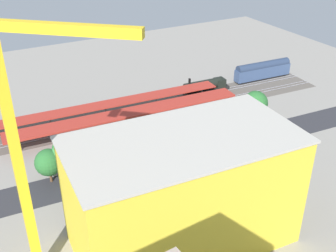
{
  "coord_description": "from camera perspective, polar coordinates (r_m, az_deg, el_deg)",
  "views": [
    {
      "loc": [
        40.09,
        71.43,
        51.44
      ],
      "look_at": [
        1.19,
        -0.17,
        7.16
      ],
      "focal_mm": 44.86,
      "sensor_mm": 36.0,
      "label": 1
    }
  ],
  "objects": [
    {
      "name": "ground_plane",
      "position": [
        96.72,
        0.67,
        -3.61
      ],
      "size": [
        186.99,
        186.99,
        0.0
      ],
      "primitive_type": "plane",
      "color": "gray",
      "rests_on": "ground"
    },
    {
      "name": "rail_bed",
      "position": [
        114.3,
        -4.82,
        1.67
      ],
      "size": [
        117.44,
        20.09,
        0.01
      ],
      "primitive_type": "cube",
      "rotation": [
        0.0,
        0.0,
        -0.05
      ],
      "color": "#5B544C",
      "rests_on": "ground"
    },
    {
      "name": "street_asphalt",
      "position": [
        95.01,
        1.35,
        -4.27
      ],
      "size": [
        117.19,
        15.38,
        0.01
      ],
      "primitive_type": "cube",
      "rotation": [
        0.0,
        0.0,
        -0.05
      ],
      "color": "#2D2D33",
      "rests_on": "ground"
    },
    {
      "name": "track_rails",
      "position": [
        114.22,
        -4.82,
        1.75
      ],
      "size": [
        116.7,
        13.67,
        0.12
      ],
      "color": "#9E9EA8",
      "rests_on": "ground"
    },
    {
      "name": "platform_canopy_near",
      "position": [
        105.08,
        -5.46,
        1.77
      ],
      "size": [
        60.27,
        8.64,
        4.63
      ],
      "color": "#A82D23",
      "rests_on": "ground"
    },
    {
      "name": "platform_canopy_far",
      "position": [
        110.85,
        -8.51,
        2.88
      ],
      "size": [
        64.62,
        8.15,
        4.26
      ],
      "color": "#A82D23",
      "rests_on": "ground"
    },
    {
      "name": "locomotive",
      "position": [
        127.03,
        5.26,
        5.43
      ],
      "size": [
        14.91,
        3.69,
        5.27
      ],
      "color": "black",
      "rests_on": "ground"
    },
    {
      "name": "passenger_coach",
      "position": [
        138.87,
        12.74,
        7.44
      ],
      "size": [
        19.99,
        3.92,
        5.89
      ],
      "color": "black",
      "rests_on": "ground"
    },
    {
      "name": "parked_car_0",
      "position": [
        102.37,
        11.87,
        -1.8
      ],
      "size": [
        4.74,
        1.98,
        1.84
      ],
      "color": "black",
      "rests_on": "ground"
    },
    {
      "name": "parked_car_1",
      "position": [
        98.0,
        8.75,
        -3.01
      ],
      "size": [
        4.66,
        1.91,
        1.64
      ],
      "color": "black",
      "rests_on": "ground"
    },
    {
      "name": "parked_car_2",
      "position": [
        94.6,
        5.15,
        -4.04
      ],
      "size": [
        4.23,
        1.88,
        1.59
      ],
      "color": "black",
      "rests_on": "ground"
    },
    {
      "name": "parked_car_3",
      "position": [
        91.13,
        0.71,
        -5.29
      ],
      "size": [
        4.19,
        1.86,
        1.67
      ],
      "color": "black",
      "rests_on": "ground"
    },
    {
      "name": "parked_car_4",
      "position": [
        88.52,
        -3.22,
        -6.51
      ],
      "size": [
        4.87,
        1.96,
        1.57
      ],
      "color": "black",
      "rests_on": "ground"
    },
    {
      "name": "construction_building",
      "position": [
        68.4,
        2.04,
        -9.05
      ],
      "size": [
        36.33,
        20.04,
        19.5
      ],
      "primitive_type": "cube",
      "rotation": [
        0.0,
        0.0,
        -0.05
      ],
      "color": "yellow",
      "rests_on": "ground"
    },
    {
      "name": "construction_roof_slab",
      "position": [
        62.84,
        2.2,
        -1.85
      ],
      "size": [
        36.96,
        20.67,
        0.4
      ],
      "primitive_type": "cube",
      "rotation": [
        0.0,
        0.0,
        -0.05
      ],
      "color": "#B7B2A8",
      "rests_on": "construction_building"
    },
    {
      "name": "tower_crane",
      "position": [
        57.41,
        -18.95,
        -2.88
      ],
      "size": [
        18.98,
        16.31,
        40.06
      ],
      "color": "gray",
      "rests_on": "ground"
    },
    {
      "name": "box_truck_0",
      "position": [
        83.96,
        -4.1,
        -7.98
      ],
      "size": [
        9.58,
        2.99,
        3.25
      ],
      "color": "black",
      "rests_on": "ground"
    },
    {
      "name": "box_truck_1",
      "position": [
        84.63,
        -0.88,
        -7.59
      ],
      "size": [
        9.59,
        3.27,
        3.16
      ],
      "color": "black",
      "rests_on": "ground"
    },
    {
      "name": "box_truck_2",
      "position": [
        82.64,
        -6.73,
        -8.78
      ],
      "size": [
        8.66,
        2.73,
        3.3
      ],
      "color": "black",
      "rests_on": "ground"
    },
    {
      "name": "street_tree_0",
      "position": [
        90.46,
        -9.68,
        -2.31
      ],
      "size": [
        5.87,
        5.87,
        8.65
      ],
      "color": "brown",
      "rests_on": "ground"
    },
    {
      "name": "street_tree_1",
      "position": [
        88.09,
        -14.42,
        -4.05
      ],
      "size": [
        4.67,
        4.67,
        7.71
      ],
      "color": "brown",
      "rests_on": "ground"
    },
    {
      "name": "street_tree_2",
      "position": [
        88.14,
        -15.92,
        -4.78
      ],
      "size": [
        5.61,
        5.61,
        7.47
      ],
      "color": "brown",
      "rests_on": "ground"
    },
    {
      "name": "street_tree_3",
      "position": [
        89.02,
        -13.49,
        -3.16
      ],
      "size": [
        6.36,
        6.36,
        9.05
      ],
      "color": "brown",
      "rests_on": "ground"
    },
    {
      "name": "street_tree_4",
      "position": [
        107.95,
        11.79,
        3.05
      ],
      "size": [
        6.28,
        6.28,
        9.26
      ],
      "color": "brown",
      "rests_on": "ground"
    },
    {
      "name": "traffic_light",
      "position": [
        89.42,
        3.34,
        -3.11
      ],
      "size": [
        0.5,
        0.36,
        7.01
      ],
      "color": "#333333",
      "rests_on": "ground"
    }
  ]
}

